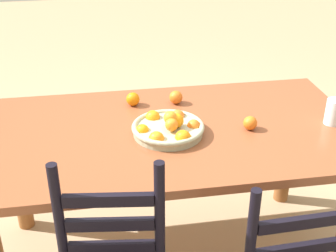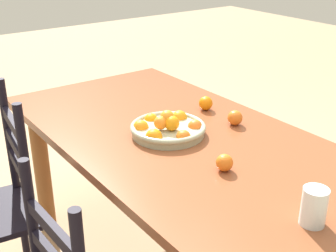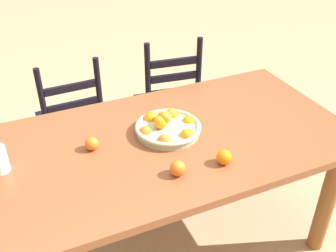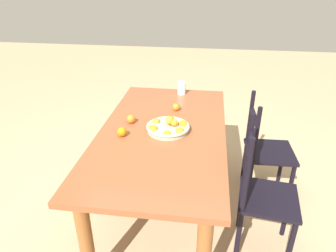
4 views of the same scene
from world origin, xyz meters
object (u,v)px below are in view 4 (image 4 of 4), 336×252
Objects in this scene: chair_by_cabinet at (262,196)px; orange_loose_1 at (176,107)px; fruit_bowl at (168,127)px; orange_loose_0 at (131,119)px; dining_table at (163,143)px; chair_near_window at (265,151)px; drinking_glass at (182,88)px; orange_loose_2 at (122,132)px.

orange_loose_1 is (-0.68, -0.67, 0.32)m from chair_by_cabinet.
fruit_bowl is 0.38m from orange_loose_1.
orange_loose_0 is at bearing -106.22° from fruit_bowl.
fruit_bowl is (0.01, 0.04, 0.15)m from dining_table.
chair_near_window reaches higher than orange_loose_0.
drinking_glass reaches higher than fruit_bowl.
fruit_bowl is at bearing -1.72° from drinking_glass.
chair_near_window reaches higher than orange_loose_1.
fruit_bowl is 0.32m from orange_loose_0.
drinking_glass is at bearing 38.71° from chair_by_cabinet.
drinking_glass is at bearing 178.28° from fruit_bowl.
dining_table is 0.81m from chair_by_cabinet.
chair_by_cabinet is 3.05× the size of fruit_bowl.
orange_loose_0 is at bearing -25.97° from drinking_glass.
orange_loose_1 is 0.61m from orange_loose_2.
chair_near_window is 7.61× the size of drinking_glass.
chair_near_window reaches higher than orange_loose_2.
chair_near_window is at bearing 112.76° from orange_loose_2.
dining_table is at bearing -98.84° from fruit_bowl.
drinking_glass is (-1.08, -0.66, 0.35)m from chair_by_cabinet.
chair_near_window reaches higher than drinking_glass.
orange_loose_1 is (-0.03, -0.79, 0.36)m from chair_near_window.
dining_table is at bearing 109.81° from chair_near_window.
orange_loose_2 is at bearing -33.84° from orange_loose_1.
orange_loose_0 is (-0.40, -0.99, 0.32)m from chair_by_cabinet.
dining_table is at bearing 73.97° from chair_by_cabinet.
drinking_glass reaches higher than orange_loose_1.
dining_table is 1.79× the size of chair_by_cabinet.
fruit_bowl is 0.77m from drinking_glass.
chair_by_cabinet reaches higher than drinking_glass.
orange_loose_0 is 0.22m from orange_loose_2.
orange_loose_1 is at bearing 131.31° from orange_loose_0.
orange_loose_0 is 1.06× the size of orange_loose_1.
chair_near_window is (-0.34, 0.85, -0.21)m from dining_table.
chair_by_cabinet is at bearing 167.93° from chair_near_window.
dining_table is at bearing 115.91° from orange_loose_2.
chair_near_window is at bearing 113.21° from fruit_bowl.
chair_near_window is at bearing 111.70° from dining_table.
chair_near_window is at bearing -2.91° from chair_by_cabinet.
chair_by_cabinet is at bearing 79.92° from orange_loose_2.
orange_loose_1 is 0.53× the size of drinking_glass.
orange_loose_0 reaches higher than orange_loose_1.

